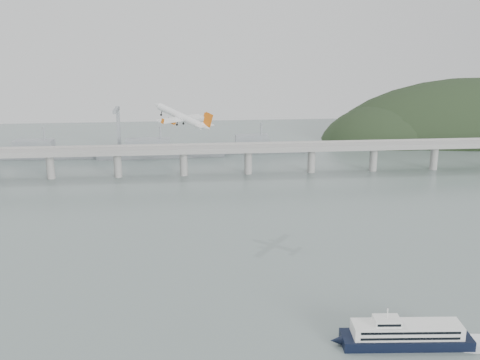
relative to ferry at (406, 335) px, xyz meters
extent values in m
plane|color=slate|center=(-51.64, 45.45, -3.98)|extent=(900.00, 900.00, 0.00)
cube|color=gray|center=(-51.64, 245.45, 16.02)|extent=(800.00, 22.00, 2.20)
cube|color=gray|center=(-51.64, 234.95, 18.02)|extent=(800.00, 0.60, 1.80)
cube|color=gray|center=(-51.64, 255.95, 18.02)|extent=(800.00, 0.60, 1.80)
cylinder|color=gray|center=(-181.64, 245.45, 5.52)|extent=(6.00, 6.00, 21.00)
cylinder|color=gray|center=(-131.64, 245.45, 5.52)|extent=(6.00, 6.00, 21.00)
cylinder|color=gray|center=(-81.64, 245.45, 5.52)|extent=(6.00, 6.00, 21.00)
cylinder|color=gray|center=(-31.64, 245.45, 5.52)|extent=(6.00, 6.00, 21.00)
cylinder|color=gray|center=(18.36, 245.45, 5.52)|extent=(6.00, 6.00, 21.00)
cylinder|color=gray|center=(68.36, 245.45, 5.52)|extent=(6.00, 6.00, 21.00)
cylinder|color=gray|center=(118.36, 245.45, 5.52)|extent=(6.00, 6.00, 21.00)
ellipsoid|color=black|center=(218.36, 375.45, -21.98)|extent=(320.00, 150.00, 156.00)
ellipsoid|color=black|center=(123.36, 365.45, -15.98)|extent=(140.00, 110.00, 96.00)
cube|color=gray|center=(-201.64, 315.45, 0.02)|extent=(95.67, 20.15, 8.00)
cube|color=gray|center=(-211.14, 315.45, 8.02)|extent=(33.90, 15.02, 8.00)
cylinder|color=gray|center=(-201.64, 315.45, 16.02)|extent=(1.60, 1.60, 14.00)
cube|color=gray|center=(-101.64, 310.45, 0.02)|extent=(110.55, 21.43, 8.00)
cube|color=gray|center=(-112.64, 310.45, 8.02)|extent=(39.01, 16.73, 8.00)
cylinder|color=gray|center=(-101.64, 310.45, 16.02)|extent=(1.60, 1.60, 14.00)
cube|color=gray|center=(-11.64, 320.45, 0.02)|extent=(85.00, 13.60, 8.00)
cube|color=gray|center=(-20.14, 320.45, 8.02)|extent=(29.75, 11.90, 8.00)
cylinder|color=gray|center=(-11.64, 320.45, 16.02)|extent=(1.60, 1.60, 14.00)
cube|color=gray|center=(-141.64, 345.45, 16.02)|extent=(3.00, 3.00, 40.00)
cube|color=gray|center=(-141.64, 335.45, 34.02)|extent=(3.00, 28.00, 3.00)
cube|color=black|center=(0.00, 0.00, -2.09)|extent=(47.91, 14.83, 3.78)
cone|color=black|center=(-25.41, 1.91, -2.09)|extent=(4.99, 4.12, 3.78)
cube|color=white|center=(0.00, 0.00, 2.15)|extent=(40.24, 12.38, 4.72)
cube|color=black|center=(-0.36, -4.75, 3.38)|extent=(35.77, 2.84, 0.94)
cube|color=black|center=(-0.36, -4.75, 1.12)|extent=(35.77, 2.84, 0.94)
cube|color=black|center=(0.36, 4.75, 3.38)|extent=(35.77, 2.84, 0.94)
cube|color=black|center=(0.36, 4.75, 1.12)|extent=(35.77, 2.84, 0.94)
cube|color=white|center=(-7.53, 0.57, 5.74)|extent=(9.91, 7.30, 2.45)
cube|color=black|center=(-7.78, -2.77, 5.74)|extent=(8.48, 0.75, 0.94)
cylinder|color=white|center=(-7.53, 0.57, 8.76)|extent=(0.51, 0.51, 3.78)
ellipsoid|color=white|center=(26.35, -1.98, -3.93)|extent=(28.12, 15.59, 0.19)
cylinder|color=white|center=(-81.52, 126.04, 61.38)|extent=(24.82, 22.95, 11.99)
cone|color=white|center=(-94.34, 136.45, 66.09)|extent=(6.46, 6.31, 4.95)
cone|color=white|center=(-68.17, 115.24, 57.05)|extent=(7.28, 6.82, 5.24)
cube|color=white|center=(-80.98, 125.53, 60.06)|extent=(26.66, 31.92, 3.67)
cube|color=white|center=(-68.78, 115.79, 58.06)|extent=(10.59, 12.22, 1.85)
cube|color=#D85F0E|center=(-67.11, 114.67, 61.17)|extent=(5.55, 4.14, 8.04)
cylinder|color=#D85F0E|center=(-78.90, 131.33, 58.76)|extent=(5.39, 5.17, 3.64)
cylinder|color=black|center=(-80.59, 132.70, 59.38)|extent=(2.37, 2.44, 2.48)
cube|color=white|center=(-78.64, 131.19, 59.79)|extent=(2.49, 2.01, 1.99)
cylinder|color=#D85F0E|center=(-86.20, 122.07, 59.35)|extent=(5.39, 5.17, 3.64)
cylinder|color=black|center=(-87.88, 123.44, 59.97)|extent=(2.37, 2.44, 2.48)
cube|color=white|center=(-85.94, 121.93, 60.38)|extent=(2.49, 2.01, 1.99)
cylinder|color=black|center=(-79.73, 127.97, 58.06)|extent=(1.16, 0.88, 2.60)
cylinder|color=black|center=(-80.02, 128.13, 56.93)|extent=(1.44, 1.21, 1.48)
cylinder|color=black|center=(-83.18, 123.60, 58.34)|extent=(1.16, 0.88, 2.60)
cylinder|color=black|center=(-83.47, 123.75, 57.21)|extent=(1.44, 1.21, 1.48)
cylinder|color=black|center=(-91.87, 134.24, 62.03)|extent=(1.16, 0.88, 2.60)
cylinder|color=black|center=(-92.16, 134.40, 60.89)|extent=(1.44, 1.21, 1.48)
cube|color=#D85F0E|center=(-67.78, 138.37, 59.79)|extent=(2.05, 1.55, 2.96)
cube|color=#D85F0E|center=(-90.34, 109.75, 61.62)|extent=(2.05, 1.55, 2.96)
camera|label=1|loc=(-77.60, -175.42, 109.95)|focal=42.00mm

